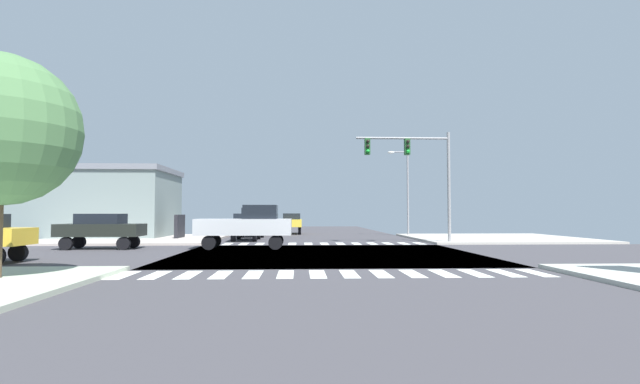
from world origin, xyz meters
The scene contains 16 objects.
ground centered at (0.00, 0.00, -0.03)m, with size 90.00×90.00×0.05m.
sidewalk_corner_ne centered at (13.00, 12.00, 0.07)m, with size 12.00×12.00×0.14m.
sidewalk_corner_nw centered at (-13.00, 12.00, 0.07)m, with size 12.00×12.00×0.14m.
crosswalk_near centered at (-0.25, -7.30, 0.00)m, with size 13.50×2.00×0.01m.
crosswalk_far centered at (-0.25, 7.30, 0.00)m, with size 13.50×2.00×0.01m.
traffic_signal_mast centered at (5.88, 6.95, 5.15)m, with size 5.95×0.55×7.02m.
street_lamp centered at (7.50, 16.76, 4.34)m, with size 1.78×0.32×7.14m.
bank_building centered at (-19.16, 15.01, 2.70)m, with size 17.25×7.84×5.38m.
sidewalk_tree centered at (-9.65, -8.76, 4.23)m, with size 4.25×4.25×6.36m.
suv_nearside_1 centered at (-5.00, 26.50, 1.39)m, with size 1.96×4.60×2.34m.
sedan_crossing_2 centered at (-2.00, 21.16, 1.12)m, with size 1.80×4.30×1.88m.
suv_queued_2 centered at (-5.00, 16.42, 1.39)m, with size 1.96×4.60×2.34m.
sedan_leading_3 centered at (-11.89, 3.50, 1.12)m, with size 4.30×1.80×1.88m.
pickup_trailing_1 centered at (-5.00, 34.08, 1.29)m, with size 2.00×5.10×2.35m.
pickup_middle_2 centered at (-4.12, 3.50, 1.29)m, with size 5.10×2.00×2.35m.
sedan_inner_4 centered at (-5.00, 10.99, 1.12)m, with size 1.80×4.30×1.88m.
Camera 1 is at (-1.33, -22.09, 1.92)m, focal length 26.37 mm.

